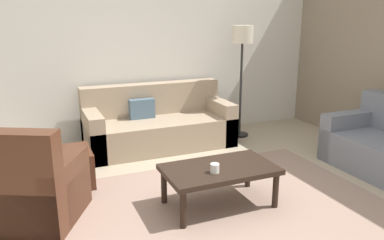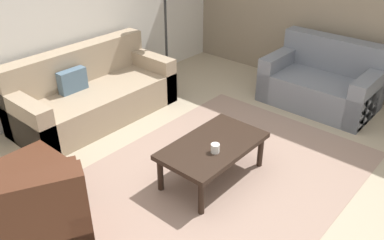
# 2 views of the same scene
# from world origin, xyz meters

# --- Properties ---
(ground_plane) EXTENTS (8.00, 8.00, 0.00)m
(ground_plane) POSITION_xyz_m (0.00, 0.00, 0.00)
(ground_plane) COLOR tan
(rear_partition) EXTENTS (6.00, 0.12, 2.80)m
(rear_partition) POSITION_xyz_m (0.00, 2.60, 1.40)
(rear_partition) COLOR silver
(rear_partition) RESTS_ON ground_plane
(area_rug) EXTENTS (3.45, 2.36, 0.01)m
(area_rug) POSITION_xyz_m (0.00, 0.00, 0.00)
(area_rug) COLOR gray
(area_rug) RESTS_ON ground_plane
(couch_main) EXTENTS (2.08, 0.92, 0.88)m
(couch_main) POSITION_xyz_m (0.10, 2.09, 0.30)
(couch_main) COLOR gray
(couch_main) RESTS_ON ground_plane
(couch_loveseat) EXTENTS (0.92, 1.46, 0.88)m
(couch_loveseat) POSITION_xyz_m (2.44, -0.03, 0.30)
(couch_loveseat) COLOR slate
(couch_loveseat) RESTS_ON ground_plane
(armchair_leather) EXTENTS (1.08, 1.08, 0.95)m
(armchair_leather) POSITION_xyz_m (-1.65, 0.41, 0.31)
(armchair_leather) COLOR #4C2819
(armchair_leather) RESTS_ON ground_plane
(ottoman) EXTENTS (0.56, 0.56, 0.40)m
(ottoman) POSITION_xyz_m (-1.27, 1.15, 0.20)
(ottoman) COLOR #4C2819
(ottoman) RESTS_ON ground_plane
(coffee_table) EXTENTS (1.10, 0.64, 0.41)m
(coffee_table) POSITION_xyz_m (0.09, 0.06, 0.36)
(coffee_table) COLOR black
(coffee_table) RESTS_ON ground_plane
(cup) EXTENTS (0.09, 0.09, 0.09)m
(cup) POSITION_xyz_m (-0.02, -0.05, 0.45)
(cup) COLOR white
(cup) RESTS_ON coffee_table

